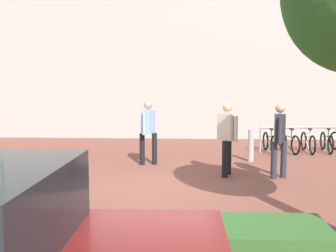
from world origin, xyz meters
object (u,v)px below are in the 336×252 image
bollard_steel (251,146)px  person_suited_dark (280,136)px  person_shirt_blue (148,128)px  person_shirt_white (227,134)px  bike_rack_cluster (317,141)px  bike_at_sign (2,204)px

bollard_steel → person_suited_dark: 2.09m
bollard_steel → person_shirt_blue: size_ratio=0.52×
person_suited_dark → person_shirt_white: 1.18m
person_suited_dark → person_shirt_white: (-1.17, 0.19, 0.00)m
bike_rack_cluster → person_shirt_blue: 5.73m
bike_rack_cluster → person_shirt_white: (-3.23, -3.50, 0.64)m
bike_rack_cluster → person_suited_dark: person_suited_dark is taller
person_shirt_blue → person_shirt_white: same height
bike_rack_cluster → person_shirt_blue: size_ratio=2.18×
bike_at_sign → person_shirt_blue: 5.11m
person_suited_dark → person_shirt_white: same height
bike_rack_cluster → person_shirt_blue: person_shirt_blue is taller
person_suited_dark → person_shirt_blue: 3.45m
bike_at_sign → person_shirt_white: 5.14m
bike_at_sign → person_suited_dark: (4.82, 3.37, 0.63)m
bike_at_sign → bollard_steel: 7.00m
bike_rack_cluster → person_shirt_blue: bearing=-156.3°
bike_rack_cluster → person_suited_dark: bearing=-119.2°
bike_at_sign → bike_rack_cluster: 9.87m
bike_at_sign → person_shirt_blue: person_shirt_blue is taller
bollard_steel → person_suited_dark: size_ratio=0.52×
bollard_steel → person_shirt_white: 2.06m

